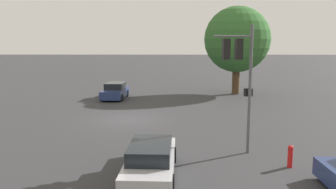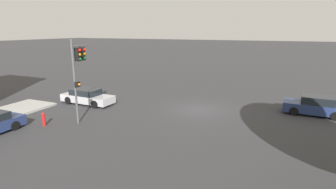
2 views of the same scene
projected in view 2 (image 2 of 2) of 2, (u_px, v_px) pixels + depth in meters
ground_plane at (198, 110)px, 21.36m from camera, size 300.00×300.00×0.00m
traffic_signal at (78, 65)px, 17.76m from camera, size 0.76×1.87×5.76m
crossing_car_0 at (315, 106)px, 19.96m from camera, size 4.41×2.09×1.46m
crossing_car_1 at (87, 97)px, 22.95m from camera, size 4.79×1.92×1.32m
fire_hydrant at (44, 119)px, 17.66m from camera, size 0.22×0.22×0.92m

